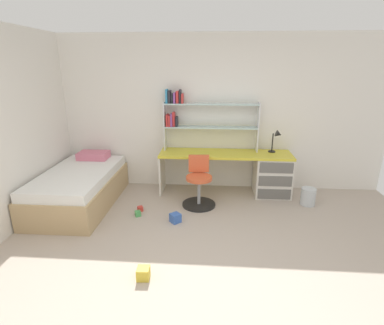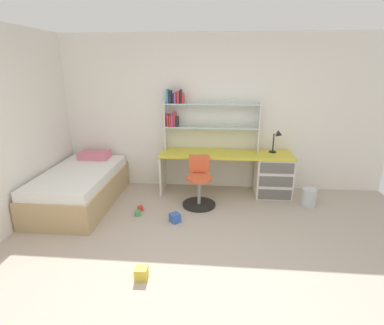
% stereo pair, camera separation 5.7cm
% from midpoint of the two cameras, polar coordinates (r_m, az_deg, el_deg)
% --- Properties ---
extents(ground_plane, '(5.99, 6.15, 0.02)m').
position_cam_midpoint_polar(ground_plane, '(3.32, 1.69, -21.58)').
color(ground_plane, '#B2A393').
extents(room_shell, '(5.99, 6.15, 2.60)m').
position_cam_midpoint_polar(room_shell, '(4.17, -15.00, 6.30)').
color(room_shell, white).
rests_on(room_shell, ground_plane).
extents(desk, '(2.18, 0.56, 0.71)m').
position_cam_midpoint_polar(desk, '(5.17, 13.11, -1.72)').
color(desk, gold).
rests_on(desk, ground_plane).
extents(bookshelf_hutch, '(1.57, 0.22, 1.01)m').
position_cam_midpoint_polar(bookshelf_hutch, '(5.06, 1.46, 8.95)').
color(bookshelf_hutch, silver).
rests_on(bookshelf_hutch, desk).
extents(desk_lamp, '(0.20, 0.17, 0.38)m').
position_cam_midpoint_polar(desk_lamp, '(5.14, 16.26, 4.49)').
color(desk_lamp, black).
rests_on(desk_lamp, desk).
extents(swivel_chair, '(0.52, 0.52, 0.77)m').
position_cam_midpoint_polar(swivel_chair, '(4.69, 1.70, -4.59)').
color(swivel_chair, black).
rests_on(swivel_chair, ground_plane).
extents(bed_platform, '(1.02, 1.83, 0.67)m').
position_cam_midpoint_polar(bed_platform, '(5.04, -20.05, -4.39)').
color(bed_platform, tan).
rests_on(bed_platform, ground_plane).
extents(waste_bin, '(0.23, 0.23, 0.27)m').
position_cam_midpoint_polar(waste_bin, '(5.08, 21.54, -6.13)').
color(waste_bin, silver).
rests_on(waste_bin, ground_plane).
extents(toy_block_blue_0, '(0.18, 0.18, 0.13)m').
position_cam_midpoint_polar(toy_block_blue_0, '(4.29, -2.85, -10.41)').
color(toy_block_blue_0, '#3860B7').
rests_on(toy_block_blue_0, ground_plane).
extents(toy_block_green_1, '(0.10, 0.10, 0.08)m').
position_cam_midpoint_polar(toy_block_green_1, '(4.53, -9.85, -9.43)').
color(toy_block_green_1, '#479E51').
rests_on(toy_block_green_1, ground_plane).
extents(toy_block_yellow_2, '(0.13, 0.13, 0.13)m').
position_cam_midpoint_polar(toy_block_yellow_2, '(3.34, -9.05, -19.92)').
color(toy_block_yellow_2, gold).
rests_on(toy_block_yellow_2, ground_plane).
extents(toy_block_red_3, '(0.10, 0.10, 0.07)m').
position_cam_midpoint_polar(toy_block_red_3, '(4.66, -9.39, -8.57)').
color(toy_block_red_3, red).
rests_on(toy_block_red_3, ground_plane).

